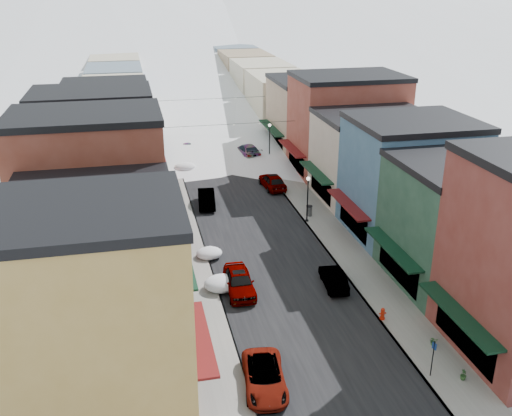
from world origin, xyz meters
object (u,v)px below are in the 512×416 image
trash_can (309,211)px  streetlamp_near (308,193)px  car_silver_sedan (239,281)px  car_dark_hatch (206,199)px  fire_hydrant (383,314)px  car_green_sedan (334,278)px  car_white_suv (264,377)px

trash_can → streetlamp_near: streetlamp_near is taller
car_silver_sedan → streetlamp_near: size_ratio=1.13×
car_dark_hatch → streetlamp_near: (8.70, -6.30, 2.17)m
fire_hydrant → trash_can: 18.41m
car_silver_sedan → trash_can: (9.31, 12.46, -0.18)m
car_green_sedan → trash_can: 13.45m
car_dark_hatch → car_green_sedan: (7.05, -18.33, -0.10)m
car_silver_sedan → trash_can: car_silver_sedan is taller
car_white_suv → car_silver_sedan: (0.63, 10.76, 0.16)m
car_dark_hatch → car_white_suv: bearing=-86.0°
fire_hydrant → streetlamp_near: (0.00, 17.17, 2.41)m
car_white_suv → trash_can: size_ratio=4.87×
trash_can → car_white_suv: bearing=-113.2°
fire_hydrant → car_green_sedan: bearing=107.8°
car_silver_sedan → trash_can: bearing=54.8°
car_white_suv → car_green_sedan: size_ratio=1.22×
car_dark_hatch → car_silver_sedan: bearing=-84.7°
trash_can → fire_hydrant: bearing=-91.9°
car_green_sedan → fire_hydrant: size_ratio=4.81×
streetlamp_near → car_green_sedan: bearing=-97.8°
car_green_sedan → car_silver_sedan: bearing=-1.2°
fire_hydrant → car_silver_sedan: bearing=145.7°
car_dark_hatch → car_green_sedan: bearing=-63.7°
car_green_sedan → fire_hydrant: (1.65, -5.14, -0.13)m
fire_hydrant → trash_can: trash_can is taller
trash_can → car_dark_hatch: bearing=151.4°
car_silver_sedan → car_green_sedan: size_ratio=1.22×
car_dark_hatch → fire_hydrant: car_dark_hatch is taller
car_green_sedan → car_white_suv: bearing=57.6°
car_white_suv → fire_hydrant: car_white_suv is taller
car_white_suv → trash_can: bearing=73.7°
fire_hydrant → trash_can: bearing=88.1°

